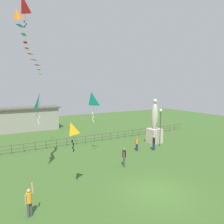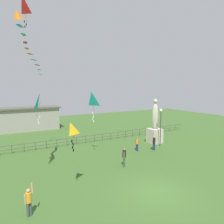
% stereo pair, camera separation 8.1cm
% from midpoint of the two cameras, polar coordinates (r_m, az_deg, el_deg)
% --- Properties ---
extents(ground_plane, '(80.00, 80.00, 0.00)m').
position_cam_midpoint_polar(ground_plane, '(15.47, 12.35, -21.04)').
color(ground_plane, '#3D6028').
extents(statue_monument, '(1.58, 1.58, 5.69)m').
position_cam_midpoint_polar(statue_monument, '(27.07, 11.91, -4.54)').
color(statue_monument, beige).
rests_on(statue_monument, ground_plane).
extents(lamppost, '(0.36, 0.36, 4.59)m').
position_cam_midpoint_polar(lamppost, '(25.43, 13.51, -1.99)').
color(lamppost, '#38383D').
rests_on(lamppost, ground_plane).
extents(person_0, '(0.48, 0.38, 1.94)m').
position_cam_midpoint_polar(person_0, '(24.11, 11.74, -8.15)').
color(person_0, navy).
rests_on(person_0, ground_plane).
extents(person_1, '(0.36, 0.43, 1.73)m').
position_cam_midpoint_polar(person_1, '(19.02, 3.54, -12.13)').
color(person_1, '#3F4C47').
rests_on(person_1, ground_plane).
extents(person_2, '(0.29, 0.45, 1.57)m').
position_cam_midpoint_polar(person_2, '(23.54, 7.10, -8.60)').
color(person_2, navy).
rests_on(person_2, ground_plane).
extents(person_3, '(0.51, 0.30, 1.92)m').
position_cam_midpoint_polar(person_3, '(13.25, -22.01, -21.80)').
color(person_3, '#3F4C47').
rests_on(person_3, ground_plane).
extents(kite_0, '(1.01, 1.05, 2.70)m').
position_cam_midpoint_polar(kite_0, '(21.80, -23.65, 25.78)').
color(kite_0, red).
extents(kite_1, '(0.72, 1.00, 2.42)m').
position_cam_midpoint_polar(kite_1, '(16.75, -19.24, 2.64)').
color(kite_1, '#19B2B2').
extents(kite_2, '(1.00, 1.12, 3.10)m').
position_cam_midpoint_polar(kite_2, '(20.60, -5.61, 3.30)').
color(kite_2, '#19B2B2').
extents(kite_3, '(0.83, 0.69, 1.99)m').
position_cam_midpoint_polar(kite_3, '(14.02, -11.32, -4.95)').
color(kite_3, yellow).
extents(streamer_kite, '(2.76, 5.84, 3.66)m').
position_cam_midpoint_polar(streamer_kite, '(15.23, -24.07, 21.80)').
color(streamer_kite, orange).
extents(waterfront_railing, '(36.01, 0.06, 0.95)m').
position_cam_midpoint_polar(waterfront_railing, '(26.55, -8.71, -7.46)').
color(waterfront_railing, '#4C4742').
rests_on(waterfront_railing, ground_plane).
extents(pavilion_building, '(12.14, 3.75, 3.90)m').
position_cam_midpoint_polar(pavilion_building, '(36.64, -23.80, -1.78)').
color(pavilion_building, gray).
rests_on(pavilion_building, ground_plane).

